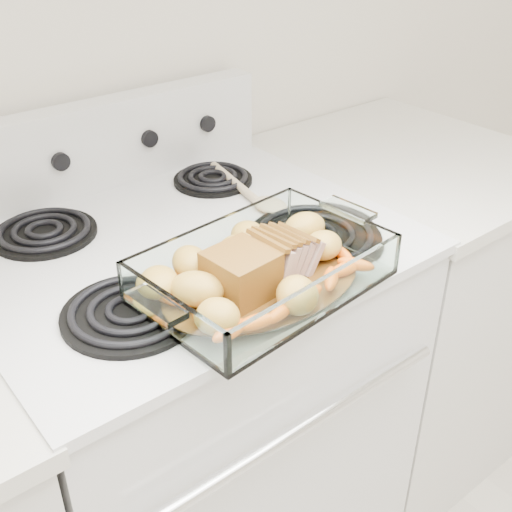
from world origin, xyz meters
TOP-DOWN VIEW (x-y plane):
  - electric_range at (0.00, 1.66)m, footprint 0.78×0.70m
  - counter_right at (0.67, 1.66)m, footprint 0.58×0.68m
  - baking_dish at (0.01, 1.42)m, footprint 0.37×0.25m
  - pork_roast at (-0.01, 1.42)m, footprint 0.19×0.09m
  - roast_vegetables at (0.00, 1.46)m, footprint 0.40×0.22m
  - wooden_spoon at (0.21, 1.69)m, footprint 0.07×0.27m

SIDE VIEW (x-z plane):
  - counter_right at x=0.67m, z-range 0.00..0.93m
  - electric_range at x=0.00m, z-range -0.08..1.04m
  - wooden_spoon at x=0.21m, z-range 0.94..0.95m
  - baking_dish at x=0.01m, z-range 0.93..1.00m
  - roast_vegetables at x=0.00m, z-range 0.95..1.00m
  - pork_roast at x=-0.01m, z-range 0.95..1.03m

